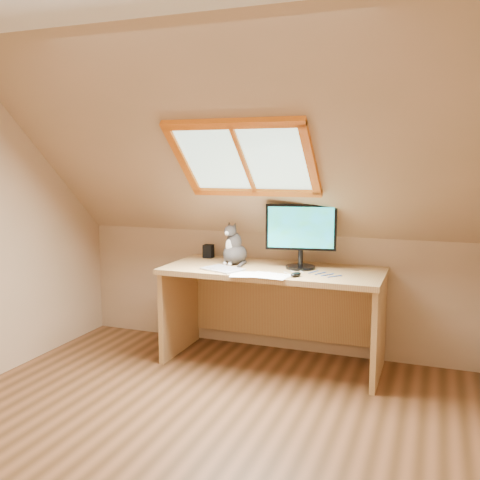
% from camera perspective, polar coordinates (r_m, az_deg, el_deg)
% --- Properties ---
extents(ground, '(3.50, 3.50, 0.00)m').
position_cam_1_polar(ground, '(3.28, -6.29, -20.84)').
color(ground, brown).
rests_on(ground, ground).
extents(room_shell, '(3.52, 3.52, 2.41)m').
position_cam_1_polar(room_shell, '(2.79, -7.60, 4.84)').
color(room_shell, tan).
rests_on(room_shell, ground).
extents(desk, '(1.70, 0.75, 0.78)m').
position_cam_1_polar(desk, '(4.31, 3.80, -5.87)').
color(desk, tan).
rests_on(desk, ground).
extents(monitor, '(0.54, 0.23, 0.50)m').
position_cam_1_polar(monitor, '(4.15, 6.51, 0.88)').
color(monitor, black).
rests_on(monitor, desk).
extents(cat, '(0.26, 0.28, 0.35)m').
position_cam_1_polar(cat, '(4.34, -0.61, -0.94)').
color(cat, '#494440').
rests_on(cat, desk).
extents(desk_speaker, '(0.08, 0.08, 0.11)m').
position_cam_1_polar(desk_speaker, '(4.64, -3.38, -1.20)').
color(desk_speaker, black).
rests_on(desk_speaker, desk).
extents(graphics_tablet, '(0.35, 0.31, 0.01)m').
position_cam_1_polar(graphics_tablet, '(4.12, -1.86, -3.12)').
color(graphics_tablet, '#B2B2B7').
rests_on(graphics_tablet, desk).
extents(mouse, '(0.09, 0.12, 0.03)m').
position_cam_1_polar(mouse, '(3.89, 5.97, -3.67)').
color(mouse, black).
rests_on(mouse, desk).
extents(papers, '(0.33, 0.27, 0.00)m').
position_cam_1_polar(papers, '(3.96, 1.96, -3.65)').
color(papers, white).
rests_on(papers, desk).
extents(cables, '(0.51, 0.26, 0.01)m').
position_cam_1_polar(cables, '(4.00, 7.55, -3.57)').
color(cables, silver).
rests_on(cables, desk).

